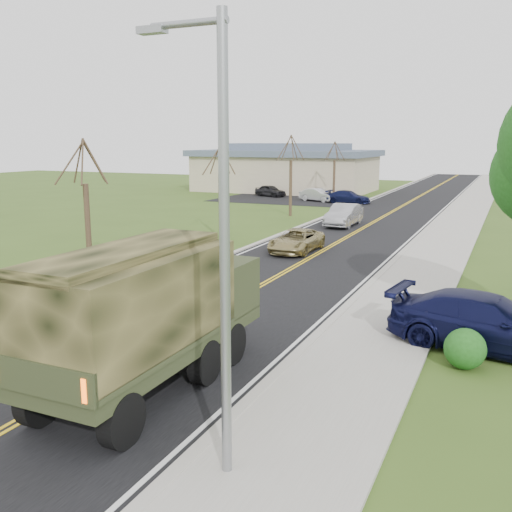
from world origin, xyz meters
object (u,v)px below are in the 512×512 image
Objects in this scene: suv_champagne at (296,241)px; pickup_navy at (487,323)px; sedan_silver at (344,215)px; military_truck at (146,307)px.

pickup_navy reaches higher than suv_champagne.
pickup_navy is (10.21, -11.73, 0.20)m from suv_champagne.
pickup_navy is (10.50, -22.14, 0.03)m from sedan_silver.
sedan_silver is at bearing 96.50° from military_truck.
military_truck is 18.27m from suv_champagne.
military_truck reaches higher than sedan_silver.
sedan_silver is (-0.29, 10.40, 0.16)m from suv_champagne.
sedan_silver is 24.50m from pickup_navy.
military_truck is at bearing 138.66° from pickup_navy.
pickup_navy is (7.36, 6.26, -1.27)m from military_truck.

